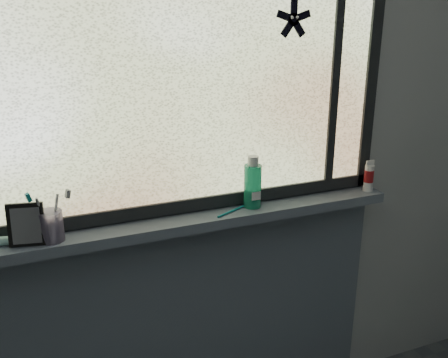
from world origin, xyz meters
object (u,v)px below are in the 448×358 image
at_px(mouthwash_bottle, 253,182).
at_px(cream_tube, 369,175).
at_px(vanity_mirror, 26,225).
at_px(toothbrush_cup, 51,226).

bearing_deg(mouthwash_bottle, cream_tube, -2.24).
bearing_deg(cream_tube, vanity_mirror, -179.88).
bearing_deg(mouthwash_bottle, vanity_mirror, -178.35).
relative_size(toothbrush_cup, mouthwash_bottle, 0.62).
bearing_deg(mouthwash_bottle, toothbrush_cup, -178.43).
distance_m(vanity_mirror, toothbrush_cup, 0.08).
distance_m(toothbrush_cup, mouthwash_bottle, 0.75).
xyz_separation_m(vanity_mirror, toothbrush_cup, (0.08, 0.00, -0.02)).
height_order(vanity_mirror, toothbrush_cup, vanity_mirror).
bearing_deg(toothbrush_cup, mouthwash_bottle, 1.57).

